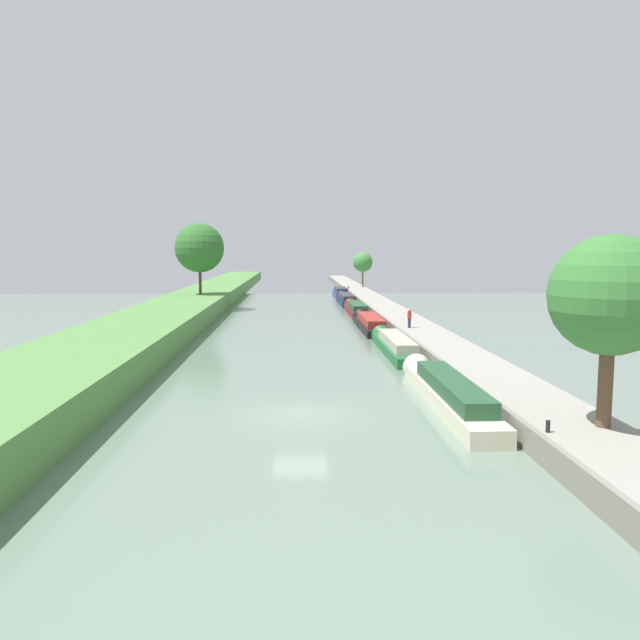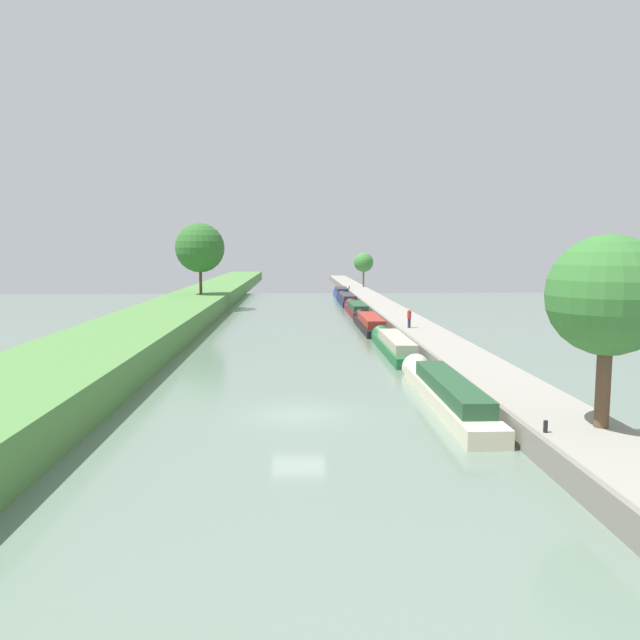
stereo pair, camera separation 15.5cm
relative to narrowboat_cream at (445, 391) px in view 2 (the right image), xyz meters
name	(u,v)px [view 2 (the right image)]	position (x,y,z in m)	size (l,w,h in m)	color
ground_plane	(298,415)	(-7.34, -1.81, -0.63)	(160.00, 160.00, 0.00)	slate
left_grassy_bank	(23,396)	(-19.97, -1.81, 0.39)	(7.76, 260.00, 2.05)	#518442
right_towpath	(523,402)	(3.31, -1.81, -0.13)	(3.80, 260.00, 1.00)	gray
stone_quay	(481,402)	(1.29, -1.81, -0.11)	(0.25, 260.00, 1.05)	gray
narrowboat_cream	(445,391)	(0.00, 0.00, 0.00)	(1.82, 14.89, 1.99)	beige
narrowboat_green	(394,345)	(-0.10, 15.46, -0.06)	(1.83, 13.67, 1.90)	#1E6033
narrowboat_black	(369,323)	(-0.29, 29.39, -0.07)	(2.02, 13.85, 2.02)	black
narrowboat_maroon	(356,309)	(-0.13, 43.80, -0.07)	(2.06, 13.37, 1.99)	maroon
narrowboat_navy	(347,299)	(-0.16, 57.66, -0.03)	(2.13, 14.14, 2.07)	#141E42
narrowboat_blue	(341,293)	(-0.03, 70.20, 0.00)	(2.07, 11.39, 2.20)	#283D93
tree_rightbank_near	(608,296)	(4.12, -7.65, 5.34)	(4.51, 4.51, 7.26)	brown
tree_rightbank_midnear	(364,262)	(4.72, 80.19, 4.76)	(3.49, 3.49, 6.16)	brown
tree_leftbank_downstream	(200,248)	(-19.43, 48.25, 7.25)	(6.16, 6.16, 8.92)	#4C3828
person_walking	(409,318)	(2.28, 22.11, 1.24)	(0.34, 0.34, 1.66)	#282D42
mooring_bollard_near	(546,426)	(1.72, -8.28, 0.59)	(0.16, 0.16, 0.45)	black
mooring_bollard_far	(349,287)	(1.72, 75.06, 0.59)	(0.16, 0.16, 0.45)	black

